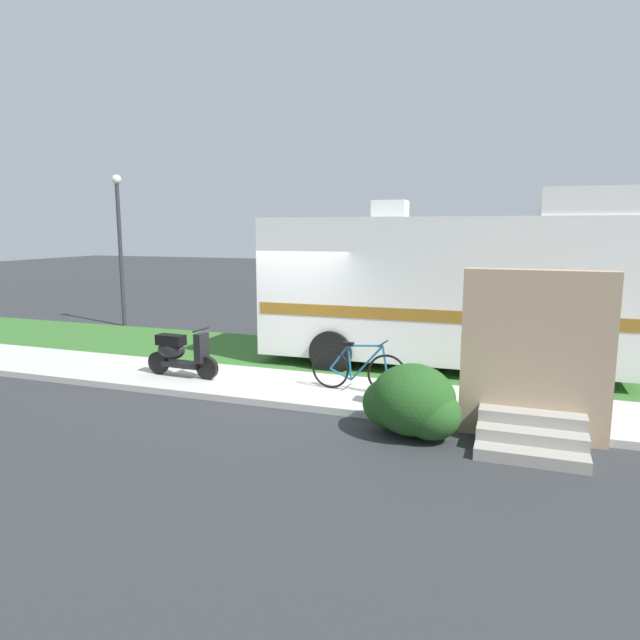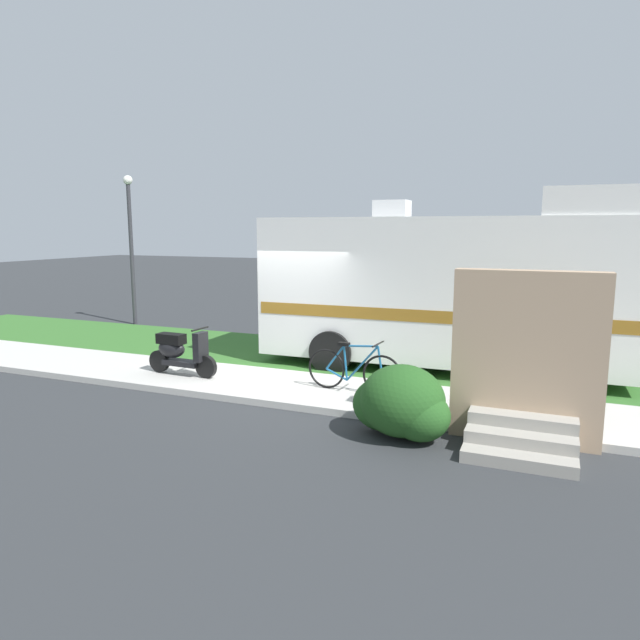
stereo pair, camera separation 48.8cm
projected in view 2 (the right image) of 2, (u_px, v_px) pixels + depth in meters
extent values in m
plane|color=#2D3033|center=(287.00, 373.00, 11.70)|extent=(80.00, 80.00, 0.00)
cube|color=beige|center=(259.00, 385.00, 10.60)|extent=(24.00, 2.00, 0.12)
cube|color=#336628|center=(315.00, 356.00, 13.07)|extent=(24.00, 3.40, 0.08)
cube|color=silver|center=(442.00, 288.00, 11.74)|extent=(7.34, 2.62, 2.88)
cube|color=silver|center=(594.00, 203.00, 10.49)|extent=(1.84, 2.39, 0.50)
cube|color=#8C601E|center=(441.00, 308.00, 11.81)|extent=(7.19, 2.63, 0.24)
cube|color=silver|center=(392.00, 209.00, 11.87)|extent=(0.71, 0.61, 0.36)
cylinder|color=black|center=(554.00, 345.00, 12.24)|extent=(0.90, 0.30, 0.90)
cylinder|color=black|center=(557.00, 371.00, 10.04)|extent=(0.90, 0.30, 0.90)
cylinder|color=black|center=(365.00, 332.00, 13.76)|extent=(0.90, 0.30, 0.90)
cylinder|color=black|center=(331.00, 352.00, 11.57)|extent=(0.90, 0.30, 0.90)
cylinder|color=black|center=(206.00, 367.00, 10.80)|extent=(0.44, 0.12, 0.44)
cylinder|color=black|center=(160.00, 361.00, 11.27)|extent=(0.44, 0.12, 0.44)
cube|color=black|center=(182.00, 363.00, 11.03)|extent=(0.80, 0.31, 0.10)
cube|color=black|center=(171.00, 339.00, 11.06)|extent=(0.57, 0.28, 0.20)
ellipsoid|color=black|center=(172.00, 349.00, 11.09)|extent=(0.61, 0.33, 0.36)
cube|color=black|center=(201.00, 347.00, 10.79)|extent=(0.15, 0.33, 0.56)
cylinder|color=black|center=(200.00, 329.00, 10.73)|extent=(0.06, 0.50, 0.04)
sphere|color=white|center=(200.00, 338.00, 10.76)|extent=(0.12, 0.12, 0.12)
torus|color=black|center=(382.00, 376.00, 9.62)|extent=(0.72, 0.09, 0.71)
torus|color=black|center=(326.00, 369.00, 10.09)|extent=(0.72, 0.09, 0.71)
cylinder|color=#1E6699|center=(362.00, 364.00, 9.76)|extent=(0.60, 0.08, 0.68)
cylinder|color=#1E6699|center=(345.00, 363.00, 9.90)|extent=(0.10, 0.04, 0.61)
cylinder|color=#1E6699|center=(361.00, 346.00, 9.73)|extent=(0.64, 0.08, 0.09)
cylinder|color=#1E6699|center=(337.00, 374.00, 10.02)|extent=(0.42, 0.07, 0.19)
cylinder|color=#1E6699|center=(335.00, 357.00, 9.98)|extent=(0.37, 0.06, 0.47)
cylinder|color=#1E6699|center=(380.00, 361.00, 9.60)|extent=(0.12, 0.04, 0.51)
cube|color=black|center=(344.00, 344.00, 9.86)|extent=(0.21, 0.11, 0.06)
cylinder|color=black|center=(378.00, 344.00, 9.57)|extent=(0.07, 0.52, 0.03)
cube|color=maroon|center=(533.00, 301.00, 15.50)|extent=(2.54, 2.01, 1.42)
cube|color=black|center=(534.00, 286.00, 15.43)|extent=(2.42, 2.03, 0.44)
cylinder|color=black|center=(522.00, 328.00, 14.79)|extent=(0.76, 0.24, 0.76)
cylinder|color=black|center=(526.00, 317.00, 16.55)|extent=(0.76, 0.24, 0.76)
cube|color=#9E998E|center=(520.00, 451.00, 7.37)|extent=(1.40, 0.96, 0.16)
cube|color=#9E998E|center=(521.00, 436.00, 7.49)|extent=(1.40, 0.64, 0.16)
cube|color=#9E998E|center=(522.00, 420.00, 7.61)|extent=(1.40, 0.32, 0.16)
cube|color=tan|center=(527.00, 358.00, 7.76)|extent=(2.00, 0.30, 2.40)
ellipsoid|color=#23511E|center=(402.00, 401.00, 7.98)|extent=(1.22, 1.09, 1.03)
ellipsoid|color=#23511E|center=(384.00, 404.00, 8.23)|extent=(0.91, 0.82, 0.78)
ellipsoid|color=#23511E|center=(420.00, 415.00, 7.82)|extent=(0.85, 0.77, 0.72)
cylinder|color=brown|center=(547.00, 399.00, 9.07)|extent=(0.06, 0.06, 0.24)
cylinder|color=brown|center=(547.00, 391.00, 9.05)|extent=(0.03, 0.03, 0.05)
cylinder|color=black|center=(547.00, 389.00, 9.04)|extent=(0.03, 0.03, 0.02)
cylinder|color=#333338|center=(132.00, 256.00, 17.25)|extent=(0.12, 0.12, 4.26)
sphere|color=silver|center=(128.00, 180.00, 16.89)|extent=(0.28, 0.28, 0.28)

